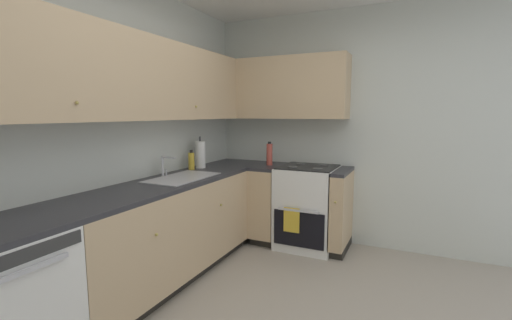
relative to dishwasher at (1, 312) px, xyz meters
The scene contains 15 objects.
wall_back 1.31m from the dishwasher, 19.72° to the left, with size 4.22×0.05×2.62m, color silver.
wall_right 3.44m from the dishwasher, 25.80° to the right, with size 0.05×3.60×2.62m, color silver.
dishwasher is the anchor object (origin of this frame).
lower_cabinets_back 1.34m from the dishwasher, ahead, with size 2.06×0.62×0.86m.
countertop_back 1.41m from the dishwasher, ahead, with size 3.27×0.60×0.04m, color #2D2D33.
lower_cabinets_right 2.77m from the dishwasher, 15.30° to the right, with size 0.62×1.05×0.86m.
countertop_right 2.80m from the dishwasher, 15.31° to the right, with size 0.60×1.05×0.03m.
oven_range 2.83m from the dishwasher, 18.57° to the right, with size 0.68×0.62×1.05m.
upper_cabinets_back 1.79m from the dishwasher, ahead, with size 2.95×0.34×0.69m.
upper_cabinets_right 3.15m from the dishwasher, ahead, with size 0.32×1.58×0.69m.
sink 1.64m from the dishwasher, ahead, with size 0.71×0.40×0.10m.
faucet 1.70m from the dishwasher, ahead, with size 0.07×0.16×0.19m.
soap_bottle 2.10m from the dishwasher, ahead, with size 0.06×0.06×0.21m.
paper_towel_roll 2.24m from the dishwasher, ahead, with size 0.11×0.11×0.35m.
oil_bottle 2.77m from the dishwasher, ahead, with size 0.07×0.07×0.27m.
Camera 1 is at (-1.91, -0.53, 1.49)m, focal length 24.43 mm.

